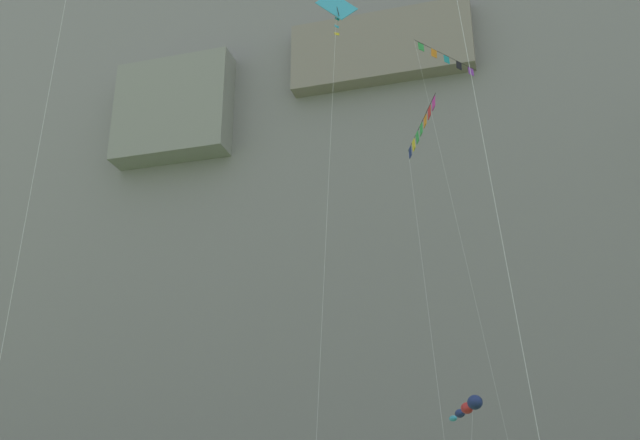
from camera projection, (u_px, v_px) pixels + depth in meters
name	position (u px, v px, depth m)	size (l,w,h in m)	color
cliff_face	(414.00, 215.00, 73.37)	(180.00, 31.42, 61.58)	gray
kite_banner_low_left	(449.00, 79.00, 48.38)	(4.59, 5.96, 31.56)	black
kite_windsock_high_center	(468.00, 408.00, 40.28)	(2.59, 8.56, 9.02)	navy
kite_diamond_low_center	(336.00, 19.00, 35.79)	(2.00, 4.01, 27.16)	#38B2D1
kite_banner_front_field	(422.00, 139.00, 39.43)	(2.40, 7.16, 22.60)	black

